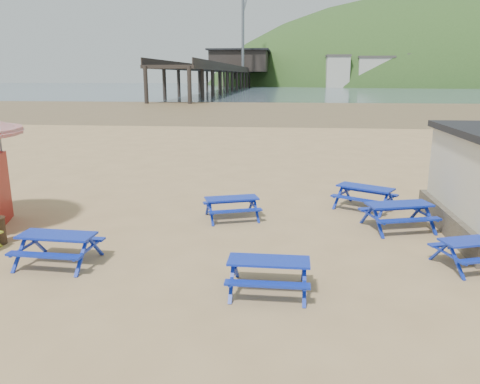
# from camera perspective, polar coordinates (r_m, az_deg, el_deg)

# --- Properties ---
(ground) EXTENTS (400.00, 400.00, 0.00)m
(ground) POSITION_cam_1_polar(r_m,az_deg,el_deg) (13.90, -3.23, -5.44)
(ground) COLOR tan
(ground) RESTS_ON ground
(wet_sand) EXTENTS (400.00, 400.00, 0.00)m
(wet_sand) POSITION_cam_1_polar(r_m,az_deg,el_deg) (68.12, 4.14, 10.12)
(wet_sand) COLOR olive
(wet_sand) RESTS_ON ground
(sea) EXTENTS (400.00, 400.00, 0.00)m
(sea) POSITION_cam_1_polar(r_m,az_deg,el_deg) (183.00, 5.33, 12.54)
(sea) COLOR #4B5D6B
(sea) RESTS_ON ground
(picnic_table_blue_a) EXTENTS (2.08, 1.87, 0.72)m
(picnic_table_blue_a) POSITION_cam_1_polar(r_m,az_deg,el_deg) (15.46, -1.01, -1.98)
(picnic_table_blue_a) COLOR #0403A1
(picnic_table_blue_a) RESTS_ON ground
(picnic_table_blue_b) EXTENTS (2.45, 2.32, 0.81)m
(picnic_table_blue_b) POSITION_cam_1_polar(r_m,az_deg,el_deg) (17.19, 14.95, -0.67)
(picnic_table_blue_b) COLOR #0403A1
(picnic_table_blue_b) RESTS_ON ground
(picnic_table_blue_c) EXTENTS (2.32, 2.06, 0.82)m
(picnic_table_blue_c) POSITION_cam_1_polar(r_m,az_deg,el_deg) (15.21, 18.72, -2.82)
(picnic_table_blue_c) COLOR #0403A1
(picnic_table_blue_c) RESTS_ON ground
(picnic_table_blue_d) EXTENTS (1.94, 1.59, 0.79)m
(picnic_table_blue_d) POSITION_cam_1_polar(r_m,az_deg,el_deg) (12.67, -21.30, -6.48)
(picnic_table_blue_d) COLOR #0403A1
(picnic_table_blue_d) RESTS_ON ground
(picnic_table_blue_e) EXTENTS (1.79, 1.45, 0.74)m
(picnic_table_blue_e) POSITION_cam_1_polar(r_m,az_deg,el_deg) (10.40, 3.50, -10.14)
(picnic_table_blue_e) COLOR #0403A1
(picnic_table_blue_e) RESTS_ON ground
(picnic_table_blue_f) EXTENTS (2.04, 1.84, 0.71)m
(picnic_table_blue_f) POSITION_cam_1_polar(r_m,az_deg,el_deg) (13.00, 26.62, -6.70)
(picnic_table_blue_f) COLOR #0403A1
(picnic_table_blue_f) RESTS_ON ground
(pier) EXTENTS (24.00, 220.00, 39.29)m
(pier) POSITION_cam_1_polar(r_m,az_deg,el_deg) (192.22, -0.15, 14.30)
(pier) COLOR black
(pier) RESTS_ON ground
(headland_town) EXTENTS (264.00, 144.00, 108.00)m
(headland_town) POSITION_cam_1_polar(r_m,az_deg,el_deg) (258.45, 26.11, 9.42)
(headland_town) COLOR #2D4C1E
(headland_town) RESTS_ON ground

